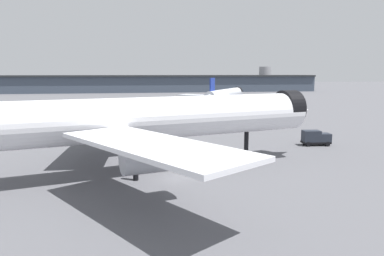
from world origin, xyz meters
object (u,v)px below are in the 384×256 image
at_px(airliner_near_gate, 144,120).
at_px(service_truck_front, 316,137).
at_px(traffic_cone_wingtip, 181,132).
at_px(airliner_far_taxiway, 225,95).

distance_m(airliner_near_gate, service_truck_front, 37.43).
distance_m(airliner_near_gate, traffic_cone_wingtip, 34.53).
distance_m(airliner_far_taxiway, traffic_cone_wingtip, 64.94).
bearing_deg(airliner_far_taxiway, airliner_near_gate, -169.37).
xyz_separation_m(airliner_far_taxiway, traffic_cone_wingtip, (-31.11, -56.77, -5.14)).
relative_size(airliner_far_taxiway, service_truck_front, 6.57).
bearing_deg(traffic_cone_wingtip, airliner_far_taxiway, 61.28).
xyz_separation_m(airliner_near_gate, traffic_cone_wingtip, (12.29, 31.41, -7.40)).
bearing_deg(airliner_near_gate, airliner_far_taxiway, 53.73).
relative_size(airliner_far_taxiway, traffic_cone_wingtip, 58.60).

